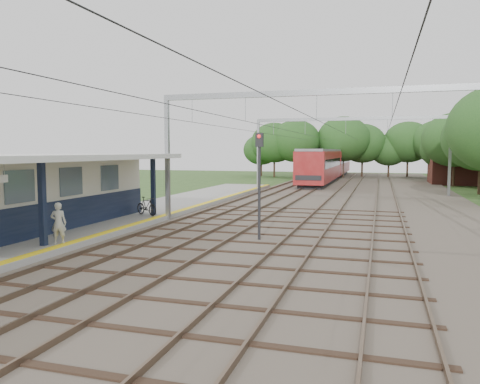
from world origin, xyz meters
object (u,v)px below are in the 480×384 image
(person, at_px, (58,223))
(signal_post, at_px, (259,172))
(train, at_px, (329,163))
(bicycle, at_px, (147,206))

(person, distance_m, signal_post, 8.38)
(train, height_order, signal_post, signal_post)
(person, bearing_deg, train, -119.38)
(person, relative_size, train, 0.04)
(person, xyz_separation_m, signal_post, (6.95, 4.28, 1.90))
(bicycle, distance_m, signal_post, 8.78)
(bicycle, distance_m, train, 42.36)
(person, relative_size, signal_post, 0.34)
(train, distance_m, signal_post, 45.94)
(signal_post, bearing_deg, train, 91.50)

